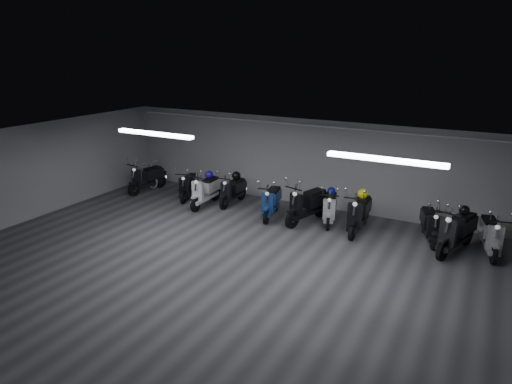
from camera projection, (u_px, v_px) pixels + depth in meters
The scene contains 25 objects.
floor at pixel (234, 269), 10.33m from camera, with size 14.00×10.00×0.01m, color #3C3C3F.
ceiling at pixel (232, 150), 9.47m from camera, with size 14.00×10.00×0.01m, color gray.
back_wall at pixel (316, 164), 14.08m from camera, with size 14.00×0.01×2.80m, color #9B9B9D.
front_wall at pixel (30, 332), 5.71m from camera, with size 14.00×0.01×2.80m, color #9B9B9D.
left_wall at pixel (30, 173), 13.09m from camera, with size 0.01×10.00×2.80m, color #9B9B9D.
fluor_strip_left at pixel (155, 134), 11.69m from camera, with size 2.40×0.18×0.08m, color white.
fluor_strip_right at pixel (385, 160), 8.96m from camera, with size 2.40×0.18×0.08m, color white.
conduit at pixel (316, 126), 13.64m from camera, with size 0.05×0.05×13.60m, color white.
scooter_0 at pixel (146, 174), 15.74m from camera, with size 0.60×1.80×1.34m, color black, non-canonical shape.
scooter_1 at pixel (188, 181), 15.02m from camera, with size 0.55×1.65×1.23m, color black, non-canonical shape.
scooter_2 at pixel (205, 185), 14.30m from camera, with size 0.62×1.85×1.37m, color silver, non-canonical shape.
scooter_3 at pixel (233, 186), 14.44m from camera, with size 0.56×1.68×1.25m, color black, non-canonical shape.
scooter_4 at pixel (271, 196), 13.34m from camera, with size 0.59×1.76×1.31m, color navy, non-canonical shape.
scooter_5 at pixel (307, 199), 12.90m from camera, with size 0.65×1.96×1.46m, color black, non-canonical shape.
scooter_6 at pixel (330, 202), 12.87m from camera, with size 0.57×1.70×1.27m, color #B3B3B7, non-canonical shape.
scooter_7 at pixel (359, 207), 12.22m from camera, with size 0.64×1.93×1.44m, color black, non-canonical shape.
scooter_8 at pixel (431, 219), 11.64m from camera, with size 0.56×1.69×1.26m, color black, non-canonical shape.
scooter_9 at pixel (458, 225), 10.95m from camera, with size 0.67×2.00×1.49m, color black, non-canonical shape.
bicycle at pixel (142, 170), 16.52m from camera, with size 0.66×1.87×1.21m, color white.
scooter_10 at pixel (491, 229), 10.91m from camera, with size 0.59×1.77×1.32m, color #B1B1B5, non-canonical shape.
helmet_0 at pixel (464, 210), 11.03m from camera, with size 0.26×0.26×0.26m, color black.
helmet_1 at pixel (331, 191), 13.01m from camera, with size 0.24×0.24×0.24m, color #0C1288.
helmet_2 at pixel (363, 194), 12.35m from camera, with size 0.29×0.29×0.29m, color #E9F30E.
helmet_3 at pixel (236, 176), 14.55m from camera, with size 0.29×0.29×0.29m, color black.
helmet_4 at pixel (209, 175), 14.43m from camera, with size 0.26×0.26×0.26m, color #170C85.
Camera 1 is at (4.89, -7.91, 4.85)m, focal length 31.25 mm.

